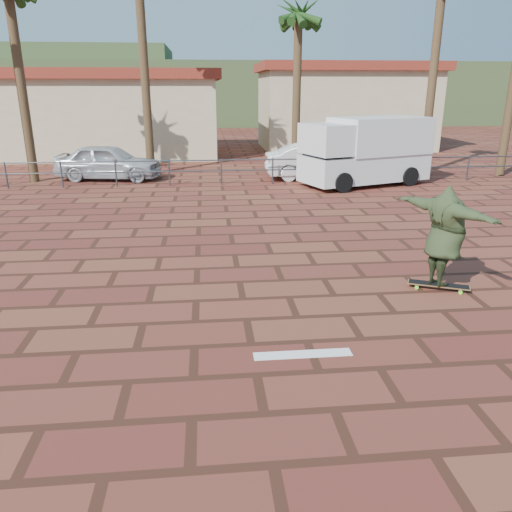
% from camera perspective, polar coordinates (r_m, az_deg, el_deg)
% --- Properties ---
extents(ground, '(120.00, 120.00, 0.00)m').
position_cam_1_polar(ground, '(8.20, -1.07, -7.26)').
color(ground, brown).
rests_on(ground, ground).
extents(paint_stripe, '(1.40, 0.22, 0.01)m').
position_cam_1_polar(paint_stripe, '(7.23, 5.36, -11.11)').
color(paint_stripe, white).
rests_on(paint_stripe, ground).
extents(guardrail, '(24.06, 0.06, 1.00)m').
position_cam_1_polar(guardrail, '(19.58, -3.99, 10.09)').
color(guardrail, '#47494F').
rests_on(guardrail, ground).
extents(palm_center, '(2.40, 2.40, 7.75)m').
position_cam_1_polar(palm_center, '(23.38, 4.88, 25.42)').
color(palm_center, brown).
rests_on(palm_center, ground).
extents(building_west, '(12.60, 7.60, 4.50)m').
position_cam_1_polar(building_west, '(29.88, -16.75, 15.41)').
color(building_west, beige).
rests_on(building_west, ground).
extents(building_east, '(10.60, 6.60, 5.00)m').
position_cam_1_polar(building_east, '(32.52, 10.04, 16.55)').
color(building_east, beige).
rests_on(building_east, ground).
extents(hill_front, '(70.00, 18.00, 6.00)m').
position_cam_1_polar(hill_front, '(57.36, -5.36, 18.00)').
color(hill_front, '#384C28').
rests_on(hill_front, ground).
extents(hill_back, '(35.00, 14.00, 8.00)m').
position_cam_1_polar(hill_back, '(66.88, -25.60, 17.30)').
color(hill_back, '#384C28').
rests_on(hill_back, ground).
extents(longboard, '(1.11, 0.67, 0.11)m').
position_cam_1_polar(longboard, '(9.93, 20.14, -3.13)').
color(longboard, olive).
rests_on(longboard, ground).
extents(skateboarder, '(1.42, 2.35, 1.86)m').
position_cam_1_polar(skateboarder, '(9.64, 20.76, 2.11)').
color(skateboarder, '#2B381E').
rests_on(skateboarder, longboard).
extents(campervan, '(5.28, 3.56, 2.53)m').
position_cam_1_polar(campervan, '(19.96, 12.47, 11.75)').
color(campervan, silver).
rests_on(campervan, ground).
extents(car_silver, '(4.43, 2.34, 1.44)m').
position_cam_1_polar(car_silver, '(21.54, -16.49, 10.27)').
color(car_silver, '#B4B7BC').
rests_on(car_silver, ground).
extents(car_white, '(4.33, 1.60, 1.42)m').
position_cam_1_polar(car_white, '(21.06, 7.10, 10.67)').
color(car_white, silver).
rests_on(car_white, ground).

